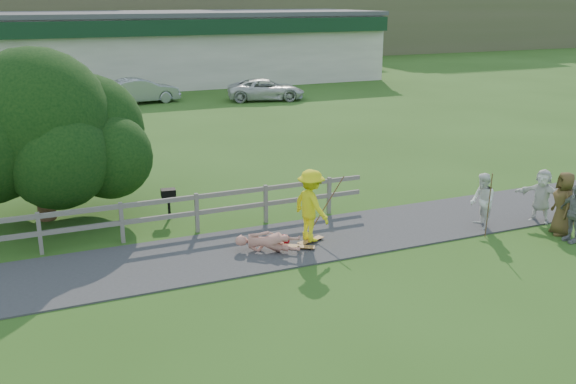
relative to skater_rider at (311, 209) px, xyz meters
name	(u,v)px	position (x,y,z in m)	size (l,w,h in m)	color
ground	(316,265)	(-0.47, -1.31, -0.94)	(260.00, 260.00, 0.00)	#2C5317
path	(291,243)	(-0.47, 0.19, -0.92)	(34.00, 3.00, 0.04)	#323134
fence	(97,220)	(-5.09, 1.99, -0.22)	(15.05, 0.10, 1.10)	#5E5953
strip_mall	(159,47)	(3.53, 33.63, 1.63)	(32.50, 10.75, 5.10)	#BBB2A4
skater_rider	(311,209)	(0.00, 0.00, 0.00)	(1.22, 0.70, 1.89)	yellow
skater_fallen	(268,242)	(-1.26, -0.17, -0.65)	(1.61, 0.39, 0.59)	tan
spectator_a	(482,201)	(4.83, -0.79, -0.17)	(0.76, 0.59, 1.55)	white
spectator_b	(574,213)	(6.34, -2.55, -0.16)	(0.92, 0.38, 1.57)	gray
spectator_c	(563,203)	(6.50, -2.02, -0.08)	(0.85, 0.55, 1.73)	brown
spectator_d	(542,196)	(6.70, -1.05, -0.17)	(1.43, 0.46, 1.54)	silver
car_silver	(140,91)	(0.37, 24.73, -0.20)	(1.58, 4.54, 1.50)	#94979B
car_white	(266,90)	(7.69, 22.85, -0.29)	(2.18, 4.72, 1.31)	silver
tree	(40,156)	(-6.17, 4.74, 0.92)	(6.65, 6.65, 3.74)	black
bbq	(169,204)	(-2.92, 3.38, -0.50)	(0.41, 0.31, 0.89)	black
longboard_rider	(311,242)	(0.00, 0.00, -0.90)	(0.81, 0.20, 0.09)	olive
longboard_fallen	(299,248)	(-0.46, -0.27, -0.90)	(0.83, 0.20, 0.09)	olive
helmet	(284,240)	(-0.66, 0.18, -0.80)	(0.28, 0.28, 0.28)	#BC0811
pole_rider	(325,201)	(0.60, 0.40, 0.02)	(0.03, 0.03, 1.93)	brown
pole_spec_left	(489,206)	(4.52, -1.40, -0.07)	(0.03, 0.03, 1.75)	brown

